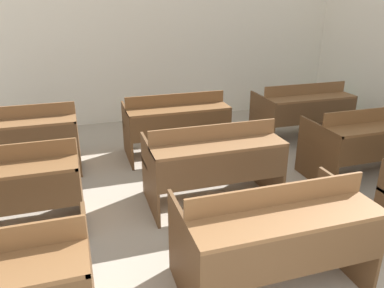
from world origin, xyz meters
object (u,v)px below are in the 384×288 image
at_px(bench_second_left, 2,187).
at_px(bench_second_right, 368,140).
at_px(bench_third_center, 176,122).
at_px(wastepaper_bin, 335,108).
at_px(bench_front_center, 274,233).
at_px(bench_second_center, 213,161).
at_px(bench_third_right, 303,110).
at_px(bench_third_left, 20,137).

height_order(bench_second_left, bench_second_right, same).
bearing_deg(bench_third_center, wastepaper_bin, 13.91).
xyz_separation_m(bench_front_center, bench_second_right, (1.97, 1.33, 0.00)).
distance_m(bench_front_center, bench_second_right, 2.37).
xyz_separation_m(bench_second_center, bench_second_right, (1.94, 0.01, 0.00)).
height_order(bench_second_left, bench_third_right, same).
distance_m(bench_second_right, wastepaper_bin, 2.44).
xyz_separation_m(bench_second_left, bench_third_left, (0.01, 1.32, 0.00)).
bearing_deg(bench_second_center, bench_third_center, 91.31).
bearing_deg(bench_second_left, bench_front_center, -34.63).
height_order(bench_front_center, bench_second_left, same).
bearing_deg(bench_third_right, bench_second_right, -89.78).
relative_size(bench_second_right, bench_third_right, 1.00).
xyz_separation_m(bench_second_center, wastepaper_bin, (3.12, 2.12, -0.28)).
relative_size(bench_second_center, bench_third_right, 1.00).
bearing_deg(bench_second_right, wastepaper_bin, 60.85).
bearing_deg(bench_third_left, bench_second_right, -18.86).
xyz_separation_m(bench_third_center, bench_third_right, (1.96, 0.01, 0.00)).
height_order(bench_front_center, bench_second_center, same).
bearing_deg(bench_third_center, bench_third_left, -179.78).
relative_size(bench_second_left, bench_second_center, 1.00).
distance_m(bench_second_center, wastepaper_bin, 3.78).
bearing_deg(bench_second_left, bench_third_right, 18.91).
distance_m(bench_front_center, bench_third_left, 3.28).
bearing_deg(bench_second_left, bench_third_left, 89.48).
xyz_separation_m(bench_second_left, wastepaper_bin, (5.09, 2.10, -0.28)).
relative_size(bench_front_center, bench_third_center, 1.00).
bearing_deg(bench_second_center, bench_front_center, -91.32).
relative_size(bench_second_center, wastepaper_bin, 3.55).
distance_m(bench_third_right, wastepaper_bin, 1.44).
bearing_deg(bench_front_center, bench_third_left, 125.99).
xyz_separation_m(bench_second_right, bench_third_right, (-0.01, 1.35, 0.00)).
bearing_deg(bench_third_right, bench_second_left, -161.09).
bearing_deg(bench_second_center, bench_third_left, 145.69).
xyz_separation_m(bench_second_center, bench_third_right, (1.93, 1.36, 0.00)).
distance_m(bench_front_center, bench_third_right, 3.32).
bearing_deg(bench_second_right, bench_third_center, 145.76).
height_order(bench_front_center, bench_second_right, same).
bearing_deg(bench_front_center, bench_second_left, 145.37).
distance_m(bench_third_left, bench_third_center, 1.93).
relative_size(bench_third_left, wastepaper_bin, 3.55).
bearing_deg(bench_second_center, bench_second_right, 0.19).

